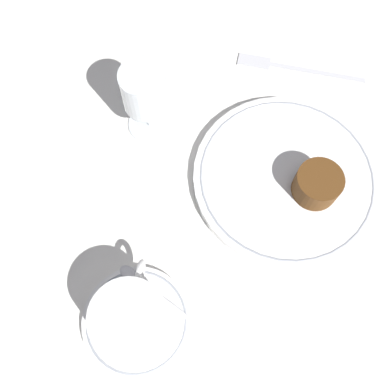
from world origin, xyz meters
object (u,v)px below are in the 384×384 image
(wine_glass, at_px, (145,94))
(dessert_cake, at_px, (317,184))
(fork, at_px, (287,67))
(dinner_plate, at_px, (286,178))
(coffee_cup, at_px, (131,320))

(wine_glass, distance_m, dessert_cake, 0.25)
(wine_glass, distance_m, fork, 0.24)
(dinner_plate, xyz_separation_m, coffee_cup, (-0.22, 0.16, 0.04))
(coffee_cup, distance_m, wine_glass, 0.28)
(dinner_plate, xyz_separation_m, wine_glass, (0.06, 0.20, 0.07))
(wine_glass, relative_size, dessert_cake, 1.94)
(dinner_plate, height_order, dessert_cake, dessert_cake)
(fork, bearing_deg, dessert_cake, -165.85)
(dinner_plate, relative_size, coffee_cup, 2.22)
(coffee_cup, height_order, dessert_cake, coffee_cup)
(dinner_plate, distance_m, dessert_cake, 0.05)
(wine_glass, bearing_deg, fork, -54.84)
(dinner_plate, xyz_separation_m, fork, (0.19, 0.01, -0.01))
(wine_glass, xyz_separation_m, fork, (0.13, -0.19, -0.08))
(wine_glass, relative_size, fork, 0.60)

